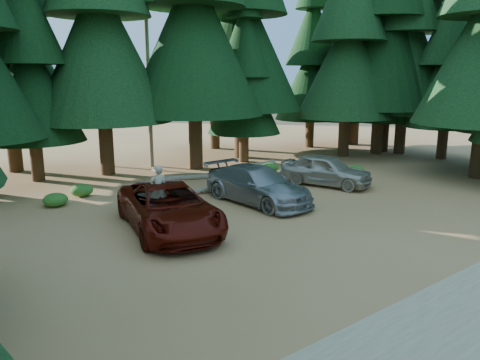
{
  "coord_description": "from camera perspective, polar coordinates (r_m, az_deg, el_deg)",
  "views": [
    {
      "loc": [
        -11.92,
        -10.63,
        5.38
      ],
      "look_at": [
        -0.72,
        3.86,
        1.25
      ],
      "focal_mm": 35.0,
      "sensor_mm": 36.0,
      "label": 1
    }
  ],
  "objects": [
    {
      "name": "frisbee_player",
      "position": [
        16.79,
        -9.94,
        -1.05
      ],
      "size": [
        0.67,
        0.5,
        1.7
      ],
      "rotation": [
        0.0,
        0.0,
        2.99
      ],
      "color": "beige",
      "rests_on": "ground"
    },
    {
      "name": "snag_front",
      "position": [
        28.17,
        -11.18,
        13.73
      ],
      "size": [
        0.24,
        0.24,
        12.0
      ],
      "primitive_type": "cylinder",
      "color": "slate",
      "rests_on": "ground"
    },
    {
      "name": "silver_minivan_center",
      "position": [
        20.01,
        2.18,
        -0.6
      ],
      "size": [
        2.46,
        5.47,
        1.56
      ],
      "primitive_type": "imported",
      "rotation": [
        0.0,
        0.0,
        0.05
      ],
      "color": "#9A9CA1",
      "rests_on": "ground"
    },
    {
      "name": "forest_belt_north",
      "position": [
        28.77,
        -12.54,
        1.62
      ],
      "size": [
        36.0,
        7.0,
        22.0
      ],
      "primitive_type": null,
      "color": "black",
      "rests_on": "ground"
    },
    {
      "name": "shrub_edge_east",
      "position": [
        26.65,
        13.95,
        1.24
      ],
      "size": [
        0.93,
        0.93,
        0.51
      ],
      "primitive_type": "ellipsoid",
      "color": "#1F631D",
      "rests_on": "ground"
    },
    {
      "name": "shrub_far_left",
      "position": [
        21.03,
        -21.58,
        -2.24
      ],
      "size": [
        1.01,
        1.01,
        0.56
      ],
      "primitive_type": "ellipsoid",
      "color": "#1F631D",
      "rests_on": "ground"
    },
    {
      "name": "snag_back",
      "position": [
        28.71,
        -16.1,
        11.46
      ],
      "size": [
        0.2,
        0.2,
        10.0
      ],
      "primitive_type": "cylinder",
      "color": "slate",
      "rests_on": "ground"
    },
    {
      "name": "ground",
      "position": [
        16.85,
        10.08,
        -6.11
      ],
      "size": [
        160.0,
        160.0,
        0.0
      ],
      "primitive_type": "plane",
      "color": "#9C7742",
      "rests_on": "ground"
    },
    {
      "name": "shrub_right",
      "position": [
        25.77,
        7.76,
        1.11
      ],
      "size": [
        0.91,
        0.91,
        0.5
      ],
      "primitive_type": "ellipsoid",
      "color": "#1F631D",
      "rests_on": "ground"
    },
    {
      "name": "shrub_left",
      "position": [
        22.34,
        -18.72,
        -1.19
      ],
      "size": [
        1.01,
        1.01,
        0.55
      ],
      "primitive_type": "ellipsoid",
      "color": "#1F631D",
      "rests_on": "ground"
    },
    {
      "name": "shrub_far_right",
      "position": [
        26.51,
        3.7,
        1.56
      ],
      "size": [
        0.97,
        0.97,
        0.53
      ],
      "primitive_type": "ellipsoid",
      "color": "#1F631D",
      "rests_on": "ground"
    },
    {
      "name": "forest_belt_east",
      "position": [
        31.54,
        23.85,
        1.79
      ],
      "size": [
        6.0,
        22.0,
        22.0
      ],
      "primitive_type": null,
      "color": "black",
      "rests_on": "ground"
    },
    {
      "name": "shrub_center_right",
      "position": [
        21.54,
        -8.81,
        -1.3
      ],
      "size": [
        0.82,
        0.82,
        0.45
      ],
      "primitive_type": "ellipsoid",
      "color": "#1F631D",
      "rests_on": "ground"
    },
    {
      "name": "log_left",
      "position": [
        21.88,
        -3.66,
        -1.19
      ],
      "size": [
        3.72,
        0.69,
        0.27
      ],
      "primitive_type": "cylinder",
      "rotation": [
        0.0,
        1.57,
        -0.11
      ],
      "color": "slate",
      "rests_on": "ground"
    },
    {
      "name": "log_right",
      "position": [
        26.59,
        0.76,
        1.4
      ],
      "size": [
        5.2,
        1.42,
        0.34
      ],
      "primitive_type": "cylinder",
      "rotation": [
        0.0,
        1.57,
        0.21
      ],
      "color": "slate",
      "rests_on": "ground"
    },
    {
      "name": "red_pickup",
      "position": [
        16.65,
        -8.69,
        -3.34
      ],
      "size": [
        4.01,
        6.37,
        1.64
      ],
      "primitive_type": "imported",
      "rotation": [
        0.0,
        0.0,
        -0.23
      ],
      "color": "#5A0F07",
      "rests_on": "ground"
    },
    {
      "name": "silver_minivan_right",
      "position": [
        23.56,
        10.41,
        1.2
      ],
      "size": [
        3.26,
        4.85,
        1.53
      ],
      "primitive_type": "imported",
      "rotation": [
        0.0,
        0.0,
        0.35
      ],
      "color": "#B7B1A3",
      "rests_on": "ground"
    },
    {
      "name": "shrub_center_left",
      "position": [
        22.5,
        -8.7,
        -0.6
      ],
      "size": [
        0.94,
        0.94,
        0.52
      ],
      "primitive_type": "ellipsoid",
      "color": "#1F631D",
      "rests_on": "ground"
    },
    {
      "name": "log_mid",
      "position": [
        24.64,
        -6.18,
        0.34
      ],
      "size": [
        3.06,
        1.51,
        0.27
      ],
      "primitive_type": "cylinder",
      "rotation": [
        0.0,
        1.57,
        -0.41
      ],
      "color": "slate",
      "rests_on": "ground"
    }
  ]
}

